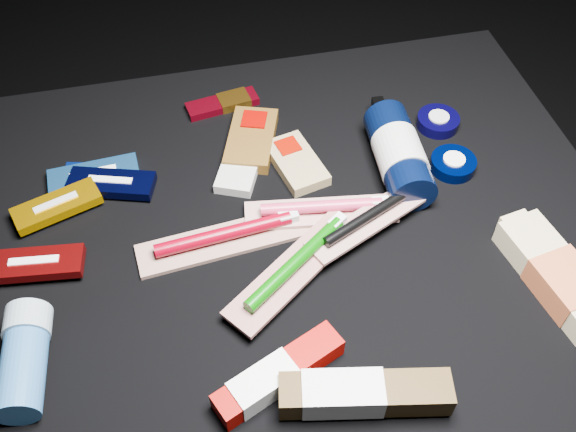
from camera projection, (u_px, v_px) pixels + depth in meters
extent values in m
plane|color=black|center=(281.00, 363.00, 1.21)|extent=(3.00, 3.00, 0.00)
cube|color=black|center=(280.00, 307.00, 1.06)|extent=(0.98, 0.78, 0.40)
cube|color=#256BB6|center=(94.00, 176.00, 0.96)|extent=(0.14, 0.06, 0.02)
cube|color=white|center=(94.00, 175.00, 0.96)|extent=(0.07, 0.02, 0.02)
cube|color=#072697|center=(99.00, 175.00, 0.96)|extent=(0.11, 0.06, 0.01)
cube|color=white|center=(98.00, 174.00, 0.96)|extent=(0.05, 0.02, 0.01)
cube|color=black|center=(111.00, 183.00, 0.95)|extent=(0.13, 0.08, 0.01)
cube|color=white|center=(111.00, 183.00, 0.95)|extent=(0.07, 0.03, 0.02)
cube|color=#CF8D00|center=(57.00, 206.00, 0.92)|extent=(0.13, 0.08, 0.01)
cube|color=beige|center=(57.00, 205.00, 0.91)|extent=(0.06, 0.03, 0.02)
cube|color=maroon|center=(35.00, 264.00, 0.85)|extent=(0.13, 0.06, 0.01)
cube|color=white|center=(35.00, 264.00, 0.85)|extent=(0.07, 0.02, 0.02)
cube|color=#5C3C13|center=(251.00, 139.00, 1.01)|extent=(0.11, 0.15, 0.02)
cube|color=#7B0200|center=(254.00, 124.00, 1.03)|extent=(0.05, 0.05, 0.02)
cube|color=beige|center=(240.00, 168.00, 0.97)|extent=(0.09, 0.12, 0.02)
cube|color=#7C0003|center=(244.00, 155.00, 0.99)|extent=(0.04, 0.04, 0.02)
cube|color=tan|center=(296.00, 163.00, 0.98)|extent=(0.09, 0.12, 0.02)
cube|color=#820900|center=(288.00, 150.00, 0.99)|extent=(0.04, 0.04, 0.02)
cube|color=maroon|center=(222.00, 104.00, 1.07)|extent=(0.12, 0.06, 0.01)
cube|color=#986218|center=(234.00, 100.00, 1.07)|extent=(0.06, 0.05, 0.01)
cylinder|color=black|center=(399.00, 155.00, 0.95)|extent=(0.08, 0.18, 0.07)
cylinder|color=beige|center=(400.00, 156.00, 0.95)|extent=(0.08, 0.08, 0.07)
cylinder|color=black|center=(383.00, 112.00, 1.01)|extent=(0.03, 0.02, 0.02)
cube|color=black|center=(379.00, 106.00, 1.03)|extent=(0.02, 0.03, 0.02)
cylinder|color=black|center=(438.00, 121.00, 1.04)|extent=(0.07, 0.07, 0.02)
cylinder|color=beige|center=(438.00, 121.00, 1.04)|extent=(0.03, 0.03, 0.02)
cylinder|color=black|center=(453.00, 164.00, 0.98)|extent=(0.07, 0.07, 0.02)
cylinder|color=white|center=(453.00, 163.00, 0.97)|extent=(0.03, 0.03, 0.02)
cube|color=#CBB586|center=(555.00, 274.00, 0.84)|extent=(0.09, 0.19, 0.04)
cube|color=#BC5931|center=(565.00, 285.00, 0.82)|extent=(0.08, 0.09, 0.04)
cube|color=#CBB586|center=(514.00, 224.00, 0.89)|extent=(0.04, 0.03, 0.03)
cylinder|color=#295B90|center=(22.00, 374.00, 0.74)|extent=(0.06, 0.11, 0.05)
cylinder|color=#8A9EA9|center=(28.00, 323.00, 0.78)|extent=(0.06, 0.04, 0.06)
cube|color=#B7B2AB|center=(225.00, 240.00, 0.89)|extent=(0.25, 0.08, 0.01)
cylinder|color=#70000F|center=(224.00, 234.00, 0.88)|extent=(0.19, 0.04, 0.02)
cube|color=silver|center=(289.00, 217.00, 0.90)|extent=(0.03, 0.02, 0.01)
cube|color=silver|center=(321.00, 212.00, 0.91)|extent=(0.22, 0.08, 0.01)
cylinder|color=#C33055|center=(321.00, 206.00, 0.90)|extent=(0.17, 0.04, 0.02)
cube|color=white|center=(380.00, 203.00, 0.91)|extent=(0.03, 0.02, 0.01)
cube|color=#A39C97|center=(295.00, 268.00, 0.84)|extent=(0.21, 0.18, 0.01)
cylinder|color=#034C02|center=(295.00, 263.00, 0.83)|extent=(0.16, 0.12, 0.02)
cube|color=silver|center=(337.00, 222.00, 0.87)|extent=(0.03, 0.03, 0.01)
cube|color=beige|center=(367.00, 221.00, 0.89)|extent=(0.19, 0.12, 0.01)
cylinder|color=black|center=(368.00, 216.00, 0.88)|extent=(0.14, 0.08, 0.02)
cube|color=white|center=(407.00, 192.00, 0.90)|extent=(0.02, 0.02, 0.01)
cube|color=#8E0400|center=(279.00, 374.00, 0.75)|extent=(0.17, 0.10, 0.03)
cube|color=white|center=(264.00, 384.00, 0.74)|extent=(0.09, 0.07, 0.03)
cube|color=#3C280E|center=(365.00, 394.00, 0.72)|extent=(0.20, 0.08, 0.03)
cube|color=silver|center=(342.00, 394.00, 0.72)|extent=(0.10, 0.06, 0.04)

